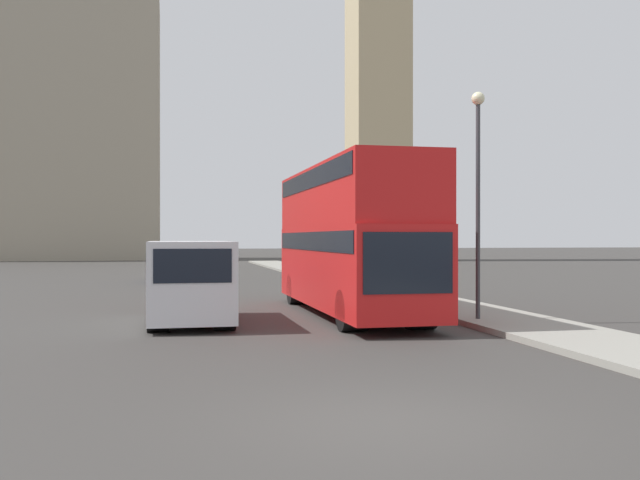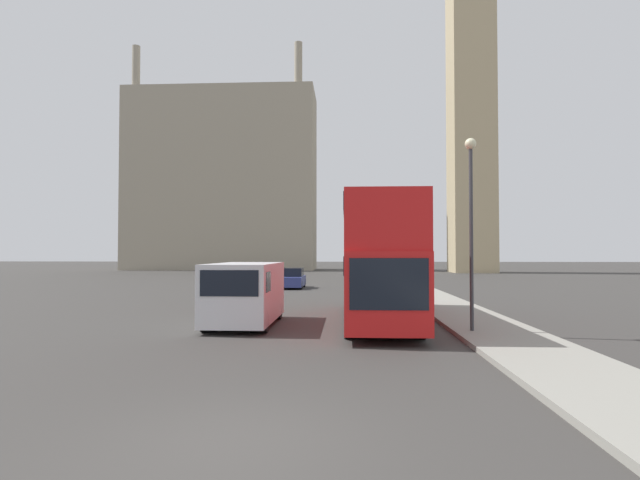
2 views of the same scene
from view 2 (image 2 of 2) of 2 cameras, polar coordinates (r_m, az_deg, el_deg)
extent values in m
plane|color=#383533|center=(7.49, -10.01, -22.01)|extent=(300.00, 300.00, 0.00)
cube|color=tan|center=(74.05, 16.87, 12.94)|extent=(5.70, 5.70, 42.11)
cube|color=#9E937F|center=(83.01, -11.05, 6.62)|extent=(29.93, 10.11, 28.72)
cylinder|color=#9E937F|center=(87.26, -20.28, 18.15)|extent=(1.21, 1.21, 6.32)
cylinder|color=#9E937F|center=(81.21, -2.49, 19.58)|extent=(1.21, 1.21, 6.32)
cube|color=red|center=(19.33, 6.52, -4.89)|extent=(2.48, 10.83, 2.39)
cube|color=red|center=(19.32, 6.50, 1.34)|extent=(2.48, 10.61, 1.81)
cube|color=black|center=(19.30, 6.52, -2.61)|extent=(2.52, 10.40, 0.55)
cube|color=black|center=(19.35, 6.50, 2.92)|extent=(2.52, 10.18, 0.55)
cube|color=black|center=(13.90, 7.88, -5.02)|extent=(2.18, 0.03, 1.44)
cylinder|color=black|center=(15.61, 4.08, -9.23)|extent=(0.69, 1.06, 1.06)
cylinder|color=black|center=(15.74, 10.66, -9.14)|extent=(0.69, 1.06, 1.06)
cylinder|color=black|center=(23.14, 3.74, -6.72)|extent=(0.69, 1.06, 1.06)
cylinder|color=black|center=(23.23, 8.17, -6.69)|extent=(0.69, 1.06, 1.06)
cube|color=silver|center=(18.50, -8.53, -5.85)|extent=(2.20, 5.05, 2.07)
cube|color=black|center=(15.99, -10.35, -4.88)|extent=(1.87, 0.02, 0.83)
cube|color=black|center=(16.87, -9.64, -4.71)|extent=(2.23, 0.91, 0.66)
cylinder|color=black|center=(17.12, -12.44, -9.13)|extent=(0.55, 0.70, 0.70)
cylinder|color=black|center=(16.76, -6.94, -9.31)|extent=(0.55, 0.70, 0.70)
cylinder|color=black|center=(20.42, -9.85, -7.90)|extent=(0.55, 0.70, 0.70)
cylinder|color=black|center=(20.12, -5.23, -8.01)|extent=(0.55, 0.70, 0.70)
cylinder|color=#38383D|center=(16.75, 16.91, 0.06)|extent=(0.12, 0.12, 5.84)
sphere|color=beige|center=(17.11, 16.82, 10.49)|extent=(0.36, 0.36, 0.36)
cube|color=navy|center=(37.77, -3.21, -4.71)|extent=(1.76, 4.27, 0.72)
cube|color=black|center=(37.84, -3.19, -3.68)|extent=(1.59, 2.05, 0.63)
cylinder|color=black|center=(36.50, -4.53, -5.12)|extent=(0.39, 0.68, 0.68)
cylinder|color=black|center=(36.35, -2.37, -5.14)|extent=(0.39, 0.68, 0.68)
cylinder|color=black|center=(39.21, -4.00, -4.87)|extent=(0.39, 0.68, 0.68)
cylinder|color=black|center=(39.07, -1.99, -4.89)|extent=(0.39, 0.68, 0.68)
camera|label=1|loc=(4.69, -110.30, -2.77)|focal=40.00mm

